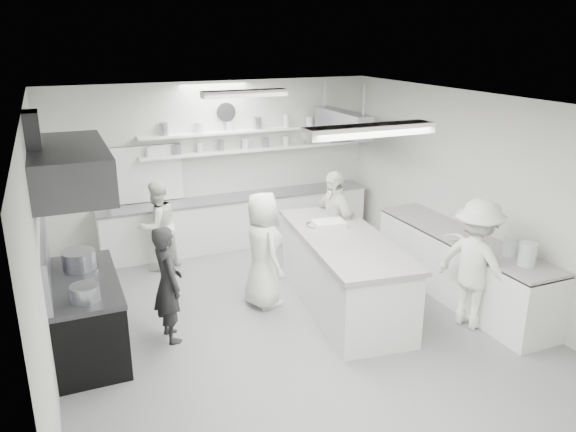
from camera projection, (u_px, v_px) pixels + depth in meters
name	position (u px, v px, depth m)	size (l,w,h in m)	color
floor	(292.00, 324.00, 7.72)	(6.00, 7.00, 0.02)	#9D9D9E
ceiling	(293.00, 102.00, 6.79)	(6.00, 7.00, 0.02)	silver
wall_back	(216.00, 165.00, 10.32)	(6.00, 0.04, 3.00)	silver
wall_front	(479.00, 357.00, 4.19)	(6.00, 0.04, 3.00)	silver
wall_left	(40.00, 254.00, 6.14)	(0.04, 7.00, 3.00)	silver
wall_right	(477.00, 195.00, 8.37)	(0.04, 7.00, 3.00)	silver
stove	(87.00, 317.00, 6.97)	(0.80, 1.80, 0.90)	black
exhaust_hood	(68.00, 167.00, 6.38)	(0.85, 2.00, 0.50)	#3A3A3E
back_counter	(239.00, 221.00, 10.49)	(5.00, 0.60, 0.92)	white
shelf_lower	(255.00, 149.00, 10.39)	(4.20, 0.26, 0.04)	white
shelf_upper	(254.00, 131.00, 10.28)	(4.20, 0.26, 0.04)	white
pass_through_window	(145.00, 174.00, 9.83)	(1.30, 0.04, 1.00)	black
wall_clock	(226.00, 112.00, 10.06)	(0.32, 0.32, 0.05)	white
right_counter	(460.00, 268.00, 8.39)	(0.74, 3.30, 0.94)	white
pot_rack	(343.00, 123.00, 9.85)	(0.30, 1.60, 0.40)	#95979F
light_fixture_front	(370.00, 130.00, 5.23)	(1.30, 0.25, 0.10)	white
light_fixture_rear	(245.00, 93.00, 8.38)	(1.30, 0.25, 0.10)	white
prep_island	(343.00, 274.00, 8.07)	(1.04, 2.78, 1.03)	white
stove_pot	(79.00, 262.00, 7.10)	(0.41, 0.41, 0.28)	#95979F
cook_stove	(168.00, 284.00, 7.13)	(0.56, 0.37, 1.54)	#272628
cook_back	(158.00, 226.00, 9.31)	(0.74, 0.57, 1.52)	white
cook_island_left	(263.00, 250.00, 8.04)	(0.83, 0.54, 1.70)	white
cook_island_right	(334.00, 225.00, 8.98)	(1.03, 0.43, 1.76)	white
cook_right	(476.00, 264.00, 7.44)	(1.15, 0.66, 1.78)	white
bowl_island_a	(316.00, 226.00, 8.37)	(0.29, 0.29, 0.07)	#95979F
bowl_island_b	(347.00, 232.00, 8.13)	(0.17, 0.17, 0.05)	white
bowl_right	(453.00, 238.00, 8.13)	(0.27, 0.27, 0.07)	white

